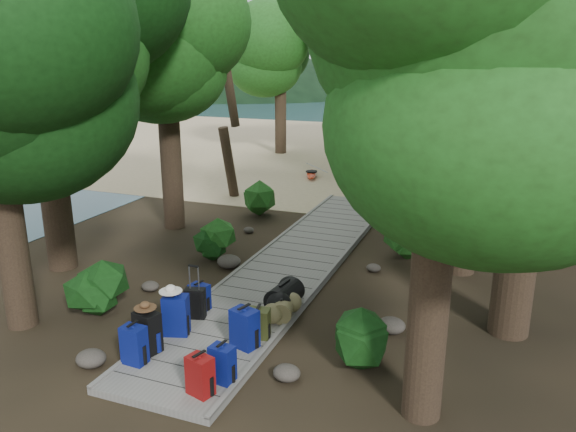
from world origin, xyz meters
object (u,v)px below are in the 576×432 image
at_px(backpack_left_a, 134,343).
at_px(suitcase_on_boardwalk, 195,303).
at_px(backpack_right_b, 222,362).
at_px(sun_lounger, 488,185).
at_px(backpack_left_d, 199,296).
at_px(backpack_right_a, 200,373).
at_px(kayak, 312,173).
at_px(backpack_right_c, 245,326).
at_px(lone_suitcase_on_sand, 382,185).
at_px(backpack_left_c, 176,313).
at_px(backpack_left_b, 147,330).
at_px(backpack_right_d, 259,322).
at_px(duffel_right_black, 285,296).
at_px(duffel_right_khaki, 282,308).

bearing_deg(backpack_left_a, suitcase_on_boardwalk, 90.39).
height_order(backpack_right_b, sun_lounger, backpack_right_b).
xyz_separation_m(backpack_left_d, backpack_right_a, (1.37, -2.38, 0.05)).
height_order(backpack_left_d, kayak, backpack_left_d).
xyz_separation_m(backpack_right_c, lone_suitcase_on_sand, (-0.15, 11.30, -0.14)).
distance_m(backpack_left_c, backpack_right_c, 1.27).
bearing_deg(backpack_left_c, backpack_left_b, -118.12).
distance_m(backpack_left_b, sun_lounger, 14.29).
height_order(backpack_right_d, suitcase_on_boardwalk, backpack_right_d).
relative_size(backpack_right_a, duffel_right_black, 0.84).
bearing_deg(suitcase_on_boardwalk, backpack_right_c, -41.89).
distance_m(kayak, sun_lounger, 6.56).
relative_size(backpack_right_b, sun_lounger, 0.38).
bearing_deg(duffel_right_khaki, duffel_right_black, 90.30).
bearing_deg(backpack_left_d, duffel_right_black, 33.55).
xyz_separation_m(backpack_right_c, duffel_right_khaki, (0.19, 1.18, -0.17)).
height_order(backpack_right_a, suitcase_on_boardwalk, backpack_right_a).
bearing_deg(backpack_left_c, lone_suitcase_on_sand, 66.79).
xyz_separation_m(backpack_right_b, sun_lounger, (3.12, 13.86, -0.15)).
bearing_deg(sun_lounger, backpack_left_c, -118.90).
bearing_deg(lone_suitcase_on_sand, backpack_left_a, -79.40).
xyz_separation_m(backpack_left_c, lone_suitcase_on_sand, (1.12, 11.33, -0.16)).
height_order(backpack_right_b, suitcase_on_boardwalk, backpack_right_b).
relative_size(backpack_left_c, lone_suitcase_on_sand, 1.20).
height_order(backpack_right_d, duffel_right_khaki, backpack_right_d).
bearing_deg(backpack_left_d, backpack_right_b, -42.73).
xyz_separation_m(backpack_left_a, sun_lounger, (4.63, 13.89, -0.17)).
relative_size(backpack_right_a, sun_lounger, 0.38).
bearing_deg(kayak, backpack_right_a, -94.91).
bearing_deg(backpack_right_b, backpack_left_a, -171.05).
xyz_separation_m(backpack_left_a, lone_suitcase_on_sand, (1.22, 12.37, -0.12)).
bearing_deg(kayak, duffel_right_khaki, -91.31).
bearing_deg(backpack_right_b, backpack_left_d, 135.03).
xyz_separation_m(backpack_left_c, duffel_right_black, (1.34, 1.62, -0.15)).
bearing_deg(backpack_right_a, kayak, 119.38).
distance_m(backpack_left_a, backpack_right_c, 1.74).
xyz_separation_m(backpack_right_a, lone_suitcase_on_sand, (-0.14, 12.73, -0.10)).
relative_size(backpack_right_d, duffel_right_khaki, 0.97).
distance_m(backpack_left_d, kayak, 12.21).
distance_m(backpack_left_c, duffel_right_black, 2.11).
relative_size(backpack_left_a, backpack_right_a, 1.06).
xyz_separation_m(backpack_right_a, backpack_right_d, (0.09, 1.80, -0.04)).
height_order(backpack_right_a, duffel_right_black, backpack_right_a).
bearing_deg(backpack_left_d, sun_lounger, 78.50).
bearing_deg(duffel_right_khaki, backpack_left_a, -140.37).
bearing_deg(duffel_right_black, sun_lounger, 80.65).
distance_m(backpack_right_c, suitcase_on_boardwalk, 1.42).
xyz_separation_m(backpack_right_b, kayak, (-3.43, 14.05, -0.25)).
bearing_deg(kayak, backpack_left_c, -98.91).
bearing_deg(sun_lounger, backpack_right_a, -112.41).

